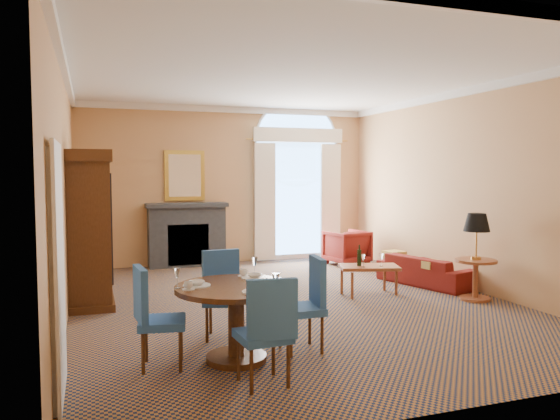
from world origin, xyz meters
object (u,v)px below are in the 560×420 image
object	(u,v)px
armoire	(89,231)
coffee_table	(369,268)
sofa	(426,270)
side_table	(476,245)
dining_table	(236,305)
armchair	(347,247)

from	to	relation	value
armoire	coffee_table	bearing A→B (deg)	-9.92
sofa	side_table	xyz separation A→B (m)	(0.05, -1.17, 0.56)
armoire	dining_table	xyz separation A→B (m)	(1.36, -2.88, -0.49)
dining_table	armchair	bearing A→B (deg)	53.32
dining_table	side_table	distance (m)	4.19
side_table	armchair	bearing A→B (deg)	96.85
dining_table	coffee_table	xyz separation A→B (m)	(2.65, 2.18, -0.14)
armoire	armchair	distance (m)	5.31
armoire	armchair	xyz separation A→B (m)	(4.91, 1.89, -0.70)
coffee_table	sofa	bearing A→B (deg)	32.12
coffee_table	side_table	distance (m)	1.59
sofa	coffee_table	bearing A→B (deg)	88.74
armoire	sofa	xyz separation A→B (m)	(5.27, -0.36, -0.80)
dining_table	coffee_table	world-z (taller)	dining_table
armoire	coffee_table	size ratio (longest dim) A/B	2.20
dining_table	coffee_table	size ratio (longest dim) A/B	1.22
armchair	armoire	bearing A→B (deg)	9.19
armchair	side_table	size ratio (longest dim) A/B	0.62
coffee_table	side_table	bearing A→B (deg)	-15.34
dining_table	armchair	world-z (taller)	dining_table
armoire	coffee_table	xyz separation A→B (m)	(4.01, -0.70, -0.63)
armoire	dining_table	world-z (taller)	armoire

